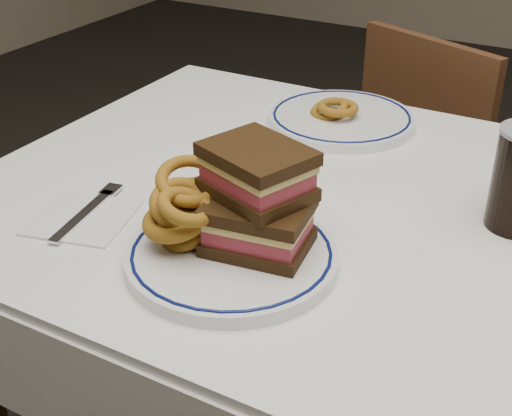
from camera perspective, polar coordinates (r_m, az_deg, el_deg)
The scene contains 9 objects.
dining_table at distance 1.12m, azimuth 9.47°, elevation -5.04°, with size 1.27×0.87×0.75m.
chair_far at distance 1.90m, azimuth 14.60°, elevation 2.63°, with size 0.49×0.49×0.82m.
main_plate at distance 0.93m, azimuth -1.96°, elevation -3.84°, with size 0.28×0.28×0.02m.
reuben_sandwich at distance 0.91m, azimuth 0.15°, elevation 0.75°, with size 0.16×0.15×0.13m.
onion_rings_main at distance 0.94m, azimuth -5.52°, elevation -0.13°, with size 0.11×0.13×0.12m.
ketchup_ramekin at distance 1.00m, azimuth -1.46°, elevation 0.67°, with size 0.06×0.06×0.04m.
far_plate at distance 1.35m, azimuth 6.84°, elevation 7.11°, with size 0.27×0.27×0.02m.
onion_rings_far at distance 1.34m, azimuth 6.24°, elevation 7.93°, with size 0.10×0.08×0.05m.
napkin_fork at distance 1.06m, azimuth -13.60°, elevation -0.65°, with size 0.16×0.18×0.01m.
Camera 1 is at (0.28, -0.88, 1.27)m, focal length 50.00 mm.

